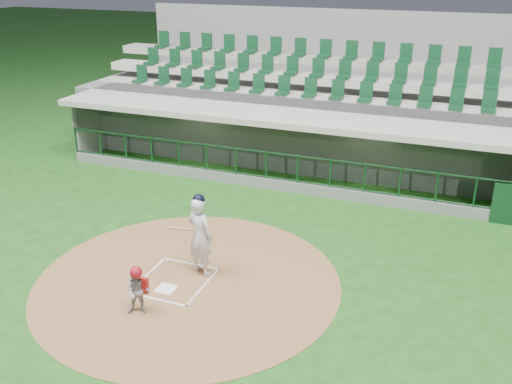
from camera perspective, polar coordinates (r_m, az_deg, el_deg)
ground at (r=14.00m, az=-7.54°, el=-8.22°), size 120.00×120.00×0.00m
dirt_circle at (r=13.72m, az=-6.82°, el=-8.84°), size 7.20×7.20×0.01m
home_plate at (r=13.47m, az=-8.96°, el=-9.54°), size 0.43×0.43×0.02m
batter_box_chalk at (r=13.77m, az=-8.13°, el=-8.75°), size 1.55×1.80×0.01m
dugout_structure at (r=20.16m, az=3.30°, el=4.75°), size 16.40×3.70×3.00m
seating_deck at (r=22.91m, az=5.35°, el=8.09°), size 17.00×6.72×5.15m
batter at (r=13.53m, az=-5.62°, el=-4.28°), size 0.96×0.98×2.06m
catcher at (r=12.49m, az=-11.73°, el=-9.58°), size 0.62×0.55×1.13m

